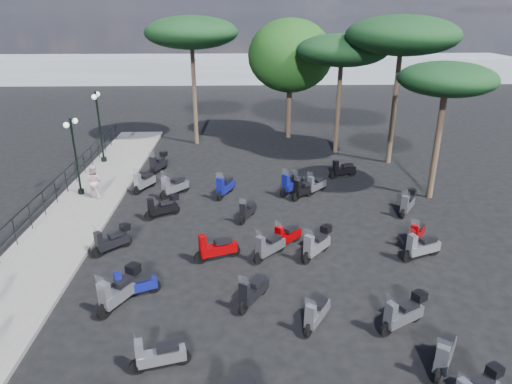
{
  "coord_description": "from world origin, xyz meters",
  "views": [
    {
      "loc": [
        0.78,
        -14.9,
        8.45
      ],
      "look_at": [
        1.37,
        3.23,
        1.2
      ],
      "focal_mm": 32.0,
      "sensor_mm": 36.0,
      "label": 1
    }
  ],
  "objects_px": {
    "pedestrian_far": "(94,181)",
    "scooter_2": "(120,291)",
    "scooter_21": "(269,247)",
    "pine_1": "(402,36)",
    "scooter_3": "(112,240)",
    "scooter_4": "(144,182)",
    "scooter_23": "(304,189)",
    "pine_0": "(342,51)",
    "scooter_5": "(158,164)",
    "scooter_11": "(225,187)",
    "scooter_13": "(316,314)",
    "scooter_15": "(317,244)",
    "scooter_20": "(287,236)",
    "scooter_10": "(174,187)",
    "scooter_26": "(417,234)",
    "pine_3": "(447,80)",
    "scooter_9": "(162,207)",
    "scooter_1": "(158,356)",
    "scooter_17": "(293,184)",
    "scooter_30": "(302,183)",
    "pine_2": "(191,33)",
    "scooter_29": "(343,170)",
    "scooter_7": "(253,292)",
    "broadleaf_tree": "(290,56)",
    "scooter_14": "(216,248)",
    "scooter_27": "(422,247)",
    "scooter_28": "(408,203)",
    "lamp_post_1": "(75,152)",
    "scooter_8": "(134,285)",
    "scooter_19": "(403,314)",
    "scooter_22": "(316,185)",
    "scooter_16": "(247,211)",
    "scooter_25": "(444,355)",
    "lamp_post_2": "(99,122)"
  },
  "relations": [
    {
      "from": "scooter_1",
      "to": "scooter_23",
      "type": "xyz_separation_m",
      "value": [
        5.1,
        11.15,
        0.02
      ]
    },
    {
      "from": "scooter_21",
      "to": "scooter_7",
      "type": "bearing_deg",
      "value": 121.67
    },
    {
      "from": "scooter_20",
      "to": "scooter_9",
      "type": "bearing_deg",
      "value": 15.22
    },
    {
      "from": "scooter_10",
      "to": "scooter_26",
      "type": "relative_size",
      "value": 1.06
    },
    {
      "from": "scooter_5",
      "to": "scooter_11",
      "type": "relative_size",
      "value": 0.96
    },
    {
      "from": "scooter_15",
      "to": "scooter_25",
      "type": "bearing_deg",
      "value": 152.66
    },
    {
      "from": "scooter_20",
      "to": "scooter_11",
      "type": "bearing_deg",
      "value": -20.25
    },
    {
      "from": "scooter_29",
      "to": "scooter_17",
      "type": "bearing_deg",
      "value": 106.68
    },
    {
      "from": "lamp_post_1",
      "to": "pedestrian_far",
      "type": "distance_m",
      "value": 1.64
    },
    {
      "from": "scooter_26",
      "to": "scooter_30",
      "type": "xyz_separation_m",
      "value": [
        -3.73,
        5.6,
        0.01
      ]
    },
    {
      "from": "scooter_23",
      "to": "scooter_27",
      "type": "bearing_deg",
      "value": 169.13
    },
    {
      "from": "scooter_19",
      "to": "scooter_21",
      "type": "bearing_deg",
      "value": 11.17
    },
    {
      "from": "scooter_9",
      "to": "scooter_15",
      "type": "bearing_deg",
      "value": -150.74
    },
    {
      "from": "scooter_9",
      "to": "scooter_25",
      "type": "height_order",
      "value": "scooter_25"
    },
    {
      "from": "scooter_11",
      "to": "scooter_1",
      "type": "bearing_deg",
      "value": 106.43
    },
    {
      "from": "scooter_1",
      "to": "scooter_23",
      "type": "height_order",
      "value": "scooter_23"
    },
    {
      "from": "scooter_1",
      "to": "scooter_19",
      "type": "height_order",
      "value": "scooter_19"
    },
    {
      "from": "scooter_10",
      "to": "scooter_4",
      "type": "bearing_deg",
      "value": 15.06
    },
    {
      "from": "broadleaf_tree",
      "to": "scooter_26",
      "type": "bearing_deg",
      "value": -78.21
    },
    {
      "from": "scooter_1",
      "to": "scooter_17",
      "type": "bearing_deg",
      "value": -36.09
    },
    {
      "from": "scooter_21",
      "to": "pine_1",
      "type": "xyz_separation_m",
      "value": [
        7.77,
        11.06,
        6.71
      ]
    },
    {
      "from": "scooter_5",
      "to": "scooter_4",
      "type": "bearing_deg",
      "value": 105.6
    },
    {
      "from": "lamp_post_2",
      "to": "scooter_3",
      "type": "relative_size",
      "value": 3.22
    },
    {
      "from": "pine_0",
      "to": "scooter_14",
      "type": "bearing_deg",
      "value": -117.46
    },
    {
      "from": "scooter_19",
      "to": "scooter_27",
      "type": "relative_size",
      "value": 0.93
    },
    {
      "from": "scooter_15",
      "to": "pine_3",
      "type": "height_order",
      "value": "pine_3"
    },
    {
      "from": "scooter_28",
      "to": "broadleaf_tree",
      "type": "relative_size",
      "value": 0.18
    },
    {
      "from": "scooter_9",
      "to": "scooter_17",
      "type": "xyz_separation_m",
      "value": [
        5.95,
        2.58,
        0.02
      ]
    },
    {
      "from": "scooter_23",
      "to": "pine_0",
      "type": "distance_m",
      "value": 10.01
    },
    {
      "from": "pine_1",
      "to": "scooter_3",
      "type": "bearing_deg",
      "value": -142.56
    },
    {
      "from": "pedestrian_far",
      "to": "scooter_2",
      "type": "bearing_deg",
      "value": 130.53
    },
    {
      "from": "scooter_13",
      "to": "scooter_17",
      "type": "relative_size",
      "value": 0.95
    },
    {
      "from": "scooter_30",
      "to": "broadleaf_tree",
      "type": "height_order",
      "value": "broadleaf_tree"
    },
    {
      "from": "pedestrian_far",
      "to": "scooter_29",
      "type": "distance_m",
      "value": 12.72
    },
    {
      "from": "lamp_post_1",
      "to": "scooter_8",
      "type": "relative_size",
      "value": 2.49
    },
    {
      "from": "scooter_4",
      "to": "scooter_3",
      "type": "bearing_deg",
      "value": 116.88
    },
    {
      "from": "scooter_13",
      "to": "pine_3",
      "type": "distance_m",
      "value": 12.87
    },
    {
      "from": "scooter_2",
      "to": "broadleaf_tree",
      "type": "xyz_separation_m",
      "value": [
        7.08,
        19.77,
        5.05
      ]
    },
    {
      "from": "scooter_30",
      "to": "pine_2",
      "type": "bearing_deg",
      "value": -8.05
    },
    {
      "from": "scooter_15",
      "to": "scooter_20",
      "type": "bearing_deg",
      "value": 3.1
    },
    {
      "from": "scooter_27",
      "to": "scooter_28",
      "type": "height_order",
      "value": "scooter_27"
    },
    {
      "from": "scooter_23",
      "to": "scooter_9",
      "type": "bearing_deg",
      "value": 65.81
    },
    {
      "from": "scooter_9",
      "to": "scooter_10",
      "type": "relative_size",
      "value": 1.0
    },
    {
      "from": "pedestrian_far",
      "to": "scooter_7",
      "type": "height_order",
      "value": "pedestrian_far"
    },
    {
      "from": "scooter_16",
      "to": "scooter_17",
      "type": "relative_size",
      "value": 0.97
    },
    {
      "from": "pine_0",
      "to": "scooter_13",
      "type": "bearing_deg",
      "value": -102.82
    },
    {
      "from": "scooter_13",
      "to": "scooter_26",
      "type": "distance_m",
      "value": 6.66
    },
    {
      "from": "pine_0",
      "to": "scooter_15",
      "type": "bearing_deg",
      "value": -103.93
    },
    {
      "from": "scooter_22",
      "to": "pine_3",
      "type": "relative_size",
      "value": 0.2
    },
    {
      "from": "scooter_14",
      "to": "scooter_15",
      "type": "height_order",
      "value": "scooter_14"
    }
  ]
}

